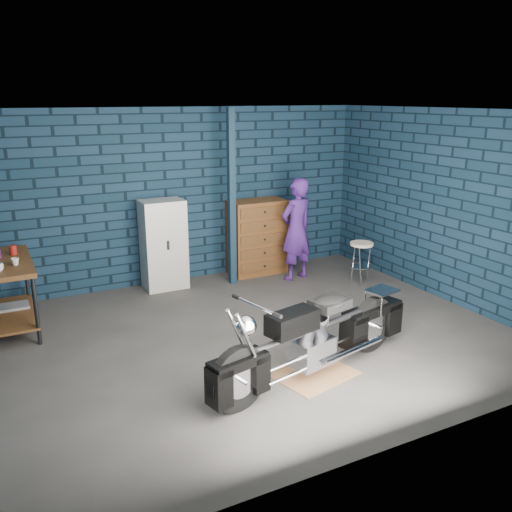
{
  "coord_description": "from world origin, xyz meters",
  "views": [
    {
      "loc": [
        -2.81,
        -5.47,
        2.85
      ],
      "look_at": [
        0.13,
        0.3,
        0.93
      ],
      "focal_mm": 38.0,
      "sensor_mm": 36.0,
      "label": 1
    }
  ],
  "objects_px": {
    "shop_stool": "(361,263)",
    "workbench": "(10,295)",
    "storage_bin": "(14,314)",
    "person": "(296,229)",
    "locker": "(164,245)",
    "tool_chest": "(257,237)",
    "motorcycle": "(317,331)"
  },
  "relations": [
    {
      "from": "motorcycle",
      "to": "storage_bin",
      "type": "distance_m",
      "value": 4.05
    },
    {
      "from": "storage_bin",
      "to": "tool_chest",
      "type": "bearing_deg",
      "value": 6.61
    },
    {
      "from": "storage_bin",
      "to": "person",
      "type": "bearing_deg",
      "value": -1.53
    },
    {
      "from": "tool_chest",
      "to": "shop_stool",
      "type": "relative_size",
      "value": 1.86
    },
    {
      "from": "locker",
      "to": "shop_stool",
      "type": "height_order",
      "value": "locker"
    },
    {
      "from": "storage_bin",
      "to": "shop_stool",
      "type": "bearing_deg",
      "value": -8.57
    },
    {
      "from": "workbench",
      "to": "storage_bin",
      "type": "bearing_deg",
      "value": 84.18
    },
    {
      "from": "storage_bin",
      "to": "locker",
      "type": "distance_m",
      "value": 2.31
    },
    {
      "from": "motorcycle",
      "to": "shop_stool",
      "type": "bearing_deg",
      "value": 31.09
    },
    {
      "from": "person",
      "to": "shop_stool",
      "type": "bearing_deg",
      "value": 127.82
    },
    {
      "from": "locker",
      "to": "tool_chest",
      "type": "distance_m",
      "value": 1.6
    },
    {
      "from": "locker",
      "to": "storage_bin",
      "type": "bearing_deg",
      "value": -168.66
    },
    {
      "from": "storage_bin",
      "to": "tool_chest",
      "type": "height_order",
      "value": "tool_chest"
    },
    {
      "from": "workbench",
      "to": "person",
      "type": "relative_size",
      "value": 0.85
    },
    {
      "from": "workbench",
      "to": "shop_stool",
      "type": "bearing_deg",
      "value": -6.34
    },
    {
      "from": "motorcycle",
      "to": "storage_bin",
      "type": "xyz_separation_m",
      "value": [
        -2.76,
        2.94,
        -0.38
      ]
    },
    {
      "from": "workbench",
      "to": "tool_chest",
      "type": "height_order",
      "value": "tool_chest"
    },
    {
      "from": "tool_chest",
      "to": "storage_bin",
      "type": "bearing_deg",
      "value": -173.39
    },
    {
      "from": "workbench",
      "to": "storage_bin",
      "type": "xyz_separation_m",
      "value": [
        0.02,
        0.2,
        -0.33
      ]
    },
    {
      "from": "person",
      "to": "tool_chest",
      "type": "xyz_separation_m",
      "value": [
        -0.41,
        0.55,
        -0.2
      ]
    },
    {
      "from": "storage_bin",
      "to": "workbench",
      "type": "bearing_deg",
      "value": -95.82
    },
    {
      "from": "motorcycle",
      "to": "shop_stool",
      "type": "height_order",
      "value": "motorcycle"
    },
    {
      "from": "storage_bin",
      "to": "shop_stool",
      "type": "xyz_separation_m",
      "value": [
        5.01,
        -0.76,
        0.21
      ]
    },
    {
      "from": "person",
      "to": "locker",
      "type": "height_order",
      "value": "person"
    },
    {
      "from": "locker",
      "to": "workbench",
      "type": "bearing_deg",
      "value": -163.97
    },
    {
      "from": "workbench",
      "to": "person",
      "type": "height_order",
      "value": "person"
    },
    {
      "from": "motorcycle",
      "to": "tool_chest",
      "type": "relative_size",
      "value": 1.88
    },
    {
      "from": "motorcycle",
      "to": "workbench",
      "type": "bearing_deg",
      "value": 122.42
    },
    {
      "from": "person",
      "to": "locker",
      "type": "distance_m",
      "value": 2.09
    },
    {
      "from": "shop_stool",
      "to": "locker",
      "type": "bearing_deg",
      "value": 157.01
    },
    {
      "from": "workbench",
      "to": "locker",
      "type": "bearing_deg",
      "value": 16.03
    },
    {
      "from": "shop_stool",
      "to": "workbench",
      "type": "bearing_deg",
      "value": 173.66
    }
  ]
}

